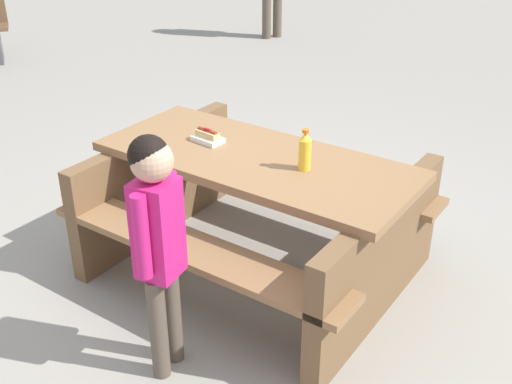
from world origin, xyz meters
The scene contains 5 objects.
ground_plane centered at (0.00, 0.00, 0.00)m, with size 30.00×30.00×0.00m, color gray.
picnic_table centered at (0.00, 0.00, 0.44)m, with size 2.12×1.85×0.75m.
soda_bottle centered at (-0.30, 0.08, 0.85)m, with size 0.07×0.07×0.23m.
hotdog_tray centered at (0.33, -0.10, 0.78)m, with size 0.21×0.17×0.08m.
child_in_coat centered at (0.15, 0.93, 0.78)m, with size 0.20×0.30×1.22m.
Camera 1 is at (-0.98, 2.99, 2.17)m, focal length 43.68 mm.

